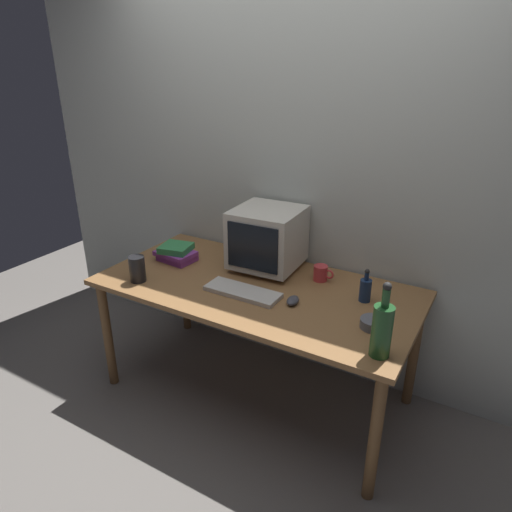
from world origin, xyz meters
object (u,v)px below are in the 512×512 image
Objects in this scene: crt_monitor at (267,238)px; bottle_short at (365,289)px; metal_canister at (137,269)px; book_stack at (176,253)px; computer_mouse at (293,301)px; mug at (321,273)px; cd_spindle at (373,323)px; keyboard at (243,292)px; bottle_tall at (382,329)px.

crt_monitor is 2.21× the size of bottle_short.
bottle_short is at bearing 19.50° from metal_canister.
metal_canister is (-1.19, -0.42, 0.01)m from bottle_short.
book_stack is at bearing -160.71° from crt_monitor.
bottle_short is 0.73× the size of book_stack.
mug is (0.02, 0.33, 0.03)m from computer_mouse.
cd_spindle is (1.30, -0.15, -0.03)m from book_stack.
keyboard is at bearing -178.37° from cd_spindle.
computer_mouse is 0.90m from metal_canister.
mug is at bearing 159.48° from bottle_short.
computer_mouse is 0.43m from cd_spindle.
cd_spindle is at bearing 114.21° from bottle_tall.
computer_mouse is 0.29× the size of bottle_tall.
book_stack is (-1.39, 0.35, -0.08)m from bottle_tall.
mug is 0.54m from cd_spindle.
crt_monitor is 1.01m from bottle_tall.
mug is (-0.29, 0.11, -0.02)m from bottle_short.
bottle_short is at bearing 23.12° from keyboard.
metal_canister is at bearing -174.51° from computer_mouse.
crt_monitor is 2.70× the size of metal_canister.
bottle_tall is (0.52, -0.22, 0.11)m from computer_mouse.
keyboard is 3.50× the size of mug.
crt_monitor is at bearing 97.42° from keyboard.
mug is (0.89, 0.20, -0.00)m from book_stack.
bottle_tall reaches higher than cd_spindle.
crt_monitor is 0.96× the size of keyboard.
computer_mouse is at bearing 7.45° from keyboard.
bottle_tall reaches higher than metal_canister.
computer_mouse is (0.33, -0.32, -0.17)m from crt_monitor.
metal_canister reaches higher than computer_mouse.
computer_mouse is 0.38m from bottle_short.
mug reaches higher than cd_spindle.
computer_mouse is (0.28, 0.04, 0.01)m from keyboard.
metal_canister is (-1.31, -0.19, 0.05)m from cd_spindle.
crt_monitor reaches higher than metal_canister.
book_stack reaches higher than computer_mouse.
bottle_short is at bearing -20.52° from mug.
metal_canister is at bearing -171.88° from cd_spindle.
keyboard is 1.67× the size of book_stack.
cd_spindle is at bearing -63.73° from bottle_short.
keyboard is 0.83m from bottle_tall.
metal_canister is at bearing -149.38° from mug.
bottle_short reaches higher than computer_mouse.
metal_canister reaches higher than mug.
keyboard is at bearing -129.43° from mug.
keyboard is 0.71m from cd_spindle.
bottle_short is 1.22× the size of metal_canister.
metal_canister is (-0.55, -0.53, -0.12)m from crt_monitor.
crt_monitor is at bearing 147.46° from bottle_tall.
keyboard is 1.21× the size of bottle_tall.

